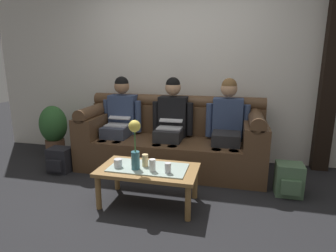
% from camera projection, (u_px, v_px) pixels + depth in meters
% --- Properties ---
extents(ground_plane, '(14.00, 14.00, 0.00)m').
position_uv_depth(ground_plane, '(145.00, 209.00, 2.78)').
color(ground_plane, black).
extents(back_wall_patterned, '(6.00, 0.12, 2.90)m').
position_uv_depth(back_wall_patterned, '(180.00, 59.00, 4.05)').
color(back_wall_patterned, silver).
rests_on(back_wall_patterned, ground_plane).
extents(timber_pillar, '(0.20, 0.20, 2.90)m').
position_uv_depth(timber_pillar, '(332.00, 59.00, 3.49)').
color(timber_pillar, black).
rests_on(timber_pillar, ground_plane).
extents(couch, '(2.43, 0.88, 0.96)m').
position_uv_depth(couch, '(171.00, 141.00, 3.80)').
color(couch, '#513823').
rests_on(couch, ground_plane).
extents(person_left, '(0.56, 0.67, 1.22)m').
position_uv_depth(person_left, '(120.00, 118.00, 3.89)').
color(person_left, '#383D4C').
rests_on(person_left, ground_plane).
extents(person_middle, '(0.56, 0.67, 1.22)m').
position_uv_depth(person_middle, '(171.00, 120.00, 3.73)').
color(person_middle, '#232326').
rests_on(person_middle, ground_plane).
extents(person_right, '(0.56, 0.67, 1.22)m').
position_uv_depth(person_right, '(227.00, 123.00, 3.56)').
color(person_right, '#232326').
rests_on(person_right, ground_plane).
extents(coffee_table, '(0.99, 0.55, 0.39)m').
position_uv_depth(coffee_table, '(148.00, 172.00, 2.82)').
color(coffee_table, olive).
rests_on(coffee_table, ground_plane).
extents(flower_vase, '(0.12, 0.12, 0.49)m').
position_uv_depth(flower_vase, '(135.00, 142.00, 2.70)').
color(flower_vase, '#336672').
rests_on(flower_vase, coffee_table).
extents(cup_near_left, '(0.06, 0.06, 0.08)m').
position_uv_depth(cup_near_left, '(136.00, 159.00, 2.92)').
color(cup_near_left, silver).
rests_on(cup_near_left, coffee_table).
extents(cup_near_right, '(0.06, 0.06, 0.12)m').
position_uv_depth(cup_near_right, '(152.00, 165.00, 2.69)').
color(cup_near_right, white).
rests_on(cup_near_right, coffee_table).
extents(cup_far_center, '(0.06, 0.06, 0.12)m').
position_uv_depth(cup_far_center, '(145.00, 160.00, 2.82)').
color(cup_far_center, '#DBB77A').
rests_on(cup_far_center, coffee_table).
extents(cup_far_left, '(0.06, 0.06, 0.10)m').
position_uv_depth(cup_far_left, '(168.00, 168.00, 2.65)').
color(cup_far_left, silver).
rests_on(cup_far_left, coffee_table).
extents(cup_far_right, '(0.08, 0.08, 0.08)m').
position_uv_depth(cup_far_right, '(118.00, 163.00, 2.80)').
color(cup_far_right, silver).
rests_on(cup_far_right, coffee_table).
extents(backpack_left, '(0.29, 0.27, 0.32)m').
position_uv_depth(backpack_left, '(60.00, 160.00, 3.67)').
color(backpack_left, black).
rests_on(backpack_left, ground_plane).
extents(backpack_right, '(0.28, 0.29, 0.35)m').
position_uv_depth(backpack_right, '(289.00, 180.00, 3.04)').
color(backpack_right, '#4C6B4C').
rests_on(backpack_right, ground_plane).
extents(potted_plant, '(0.40, 0.40, 0.78)m').
position_uv_depth(potted_plant, '(54.00, 129.00, 4.22)').
color(potted_plant, brown).
rests_on(potted_plant, ground_plane).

